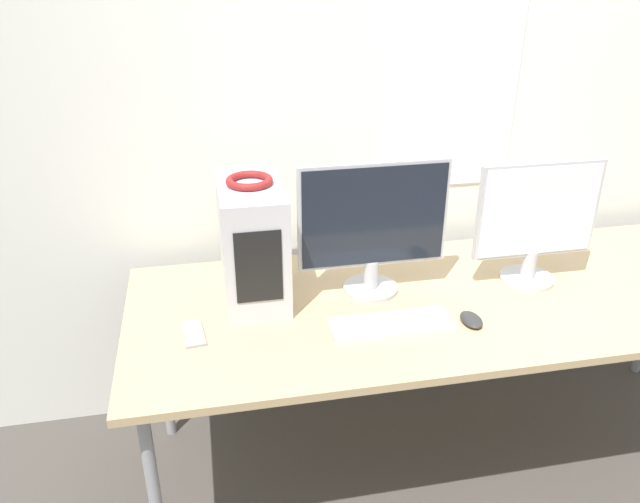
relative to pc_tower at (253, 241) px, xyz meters
The scene contains 9 objects.
wall_back 0.94m from the pc_tower, 28.56° to the left, with size 8.00×0.07×2.70m.
desk 0.82m from the pc_tower, 12.08° to the right, with size 2.44×0.89×0.78m.
pc_tower is the anchor object (origin of this frame).
headphones 0.22m from the pc_tower, 90.00° to the left, with size 0.16×0.16×0.03m.
monitor_main 0.43m from the pc_tower, ahead, with size 0.54×0.20×0.49m.
monitor_right_near 1.03m from the pc_tower, ahead, with size 0.46×0.20×0.47m.
keyboard 0.56m from the pc_tower, 37.35° to the right, with size 0.41×0.14×0.02m.
mouse 0.80m from the pc_tower, 26.31° to the right, with size 0.07×0.11×0.02m.
cell_phone 0.39m from the pc_tower, 133.67° to the right, with size 0.08×0.16×0.01m.
Camera 1 is at (-0.91, -1.38, 1.91)m, focal length 35.00 mm.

